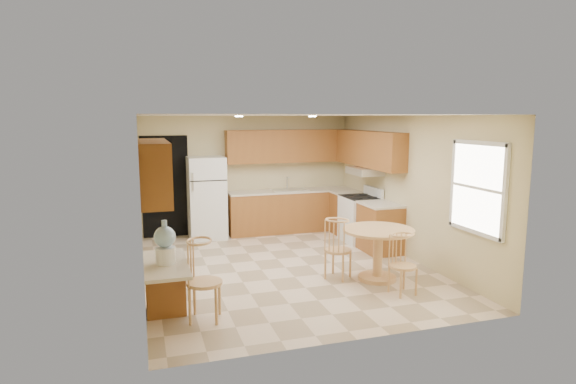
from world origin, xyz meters
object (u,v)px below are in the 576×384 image
object	(u,v)px
refrigerator	(207,198)
chair_table_a	(340,244)
chair_table_b	(406,260)
stove	(360,218)
water_crock	(165,244)
dining_table	(378,247)
chair_desk	(205,274)

from	to	relation	value
refrigerator	chair_table_a	size ratio (longest dim) A/B	1.80
chair_table_b	stove	bearing A→B (deg)	-111.31
refrigerator	stove	bearing A→B (deg)	-22.99
chair_table_b	water_crock	distance (m)	3.26
chair_table_b	refrigerator	bearing A→B (deg)	-69.91
chair_table_a	chair_table_b	distance (m)	1.08
dining_table	chair_desk	xyz separation A→B (m)	(-2.72, -0.79, 0.08)
chair_table_a	chair_desk	bearing A→B (deg)	-109.52
stove	chair_desk	bearing A→B (deg)	-139.54
chair_table_b	chair_desk	bearing A→B (deg)	-6.42
stove	chair_desk	distance (m)	4.57
refrigerator	chair_desk	distance (m)	4.23
dining_table	chair_table_b	xyz separation A→B (m)	(0.05, -0.73, -0.01)
refrigerator	chair_desk	xyz separation A→B (m)	(-0.60, -4.18, -0.23)
refrigerator	chair_table_a	distance (m)	3.60
dining_table	chair_table_a	bearing A→B (deg)	163.65
dining_table	water_crock	size ratio (longest dim) A/B	2.08
water_crock	chair_table_b	bearing A→B (deg)	0.22
stove	dining_table	world-z (taller)	stove
chair_table_a	chair_table_b	bearing A→B (deg)	-9.30
refrigerator	chair_table_a	xyz separation A→B (m)	(1.57, -3.23, -0.27)
dining_table	chair_table_b	bearing A→B (deg)	-86.09
chair_table_a	refrigerator	bearing A→B (deg)	162.72
refrigerator	chair_desk	size ratio (longest dim) A/B	1.68
water_crock	chair_table_a	bearing A→B (deg)	19.04
stove	chair_table_b	xyz separation A→B (m)	(-0.70, -2.90, 0.05)
dining_table	chair_table_b	world-z (taller)	chair_table_b
refrigerator	chair_table_b	bearing A→B (deg)	-62.22
stove	chair_table_b	distance (m)	2.99
dining_table	chair_table_b	distance (m)	0.73
dining_table	chair_table_a	xyz separation A→B (m)	(-0.55, 0.16, 0.04)
chair_desk	water_crock	xyz separation A→B (m)	(-0.45, 0.05, 0.40)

